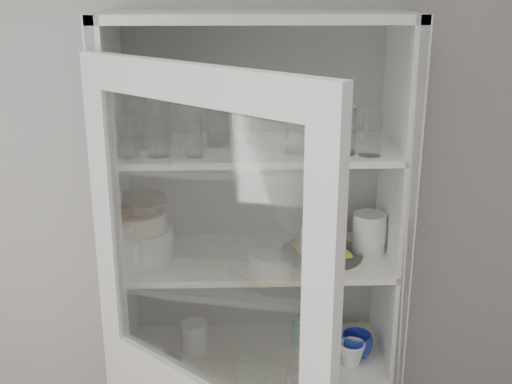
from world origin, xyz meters
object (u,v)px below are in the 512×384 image
(white_ramekin, at_px, (322,239))
(white_canister, at_px, (195,337))
(teal_jar, at_px, (303,330))
(measuring_cups, at_px, (162,362))
(goblet_0, at_px, (137,115))
(glass_platter, at_px, (322,253))
(plate_stack_back, at_px, (145,231))
(mug_white, at_px, (352,354))
(goblet_2, at_px, (261,116))
(cream_bowl, at_px, (138,220))
(mug_teal, at_px, (317,329))
(terracotta_bowl, at_px, (137,205))
(goblet_1, at_px, (220,114))
(pantry_cabinet, at_px, (255,323))
(mug_blue, at_px, (356,345))
(grey_bowl_stack, at_px, (369,232))
(goblet_3, at_px, (310,116))
(plate_stack_front, at_px, (140,243))
(yellow_trivet, at_px, (322,250))

(white_ramekin, distance_m, white_canister, 0.62)
(teal_jar, relative_size, measuring_cups, 0.97)
(goblet_0, distance_m, glass_platter, 0.81)
(plate_stack_back, bearing_deg, mug_white, -16.65)
(goblet_2, xyz_separation_m, cream_bowl, (-0.43, -0.12, -0.34))
(goblet_0, relative_size, mug_teal, 1.68)
(goblet_0, relative_size, terracotta_bowl, 0.90)
(glass_platter, bearing_deg, cream_bowl, -179.83)
(goblet_0, xyz_separation_m, white_ramekin, (0.64, -0.11, -0.43))
(goblet_0, bearing_deg, goblet_1, -2.40)
(cream_bowl, distance_m, measuring_cups, 0.53)
(measuring_cups, bearing_deg, pantry_cabinet, 25.37)
(mug_blue, xyz_separation_m, mug_teal, (-0.13, 0.11, 0.00))
(glass_platter, relative_size, white_ramekin, 1.87)
(goblet_1, bearing_deg, white_canister, -148.88)
(terracotta_bowl, height_order, white_canister, terracotta_bowl)
(white_ramekin, xyz_separation_m, grey_bowl_stack, (0.18, 0.04, 0.01))
(goblet_0, relative_size, goblet_1, 0.96)
(goblet_3, relative_size, mug_white, 1.74)
(goblet_3, distance_m, mug_teal, 0.83)
(pantry_cabinet, relative_size, cream_bowl, 10.61)
(goblet_0, distance_m, goblet_1, 0.29)
(cream_bowl, distance_m, white_ramekin, 0.65)
(goblet_1, bearing_deg, plate_stack_front, -160.55)
(plate_stack_back, xyz_separation_m, cream_bowl, (0.00, -0.15, 0.10))
(terracotta_bowl, height_order, glass_platter, terracotta_bowl)
(terracotta_bowl, distance_m, mug_white, 0.94)
(yellow_trivet, relative_size, mug_teal, 1.53)
(glass_platter, relative_size, mug_teal, 2.69)
(mug_teal, bearing_deg, plate_stack_back, 170.59)
(goblet_2, height_order, teal_jar, goblet_2)
(mug_white, bearing_deg, plate_stack_front, 170.30)
(plate_stack_back, xyz_separation_m, grey_bowl_stack, (0.82, -0.11, 0.03))
(plate_stack_front, distance_m, mug_teal, 0.77)
(mug_blue, bearing_deg, cream_bowl, 165.79)
(cream_bowl, relative_size, mug_blue, 1.69)
(mug_white, xyz_separation_m, measuring_cups, (-0.69, 0.00, -0.02))
(cream_bowl, bearing_deg, goblet_1, 19.45)
(goblet_3, bearing_deg, goblet_2, 175.46)
(yellow_trivet, bearing_deg, goblet_1, 164.47)
(goblet_3, bearing_deg, teal_jar, -102.71)
(white_ramekin, bearing_deg, grey_bowl_stack, 13.91)
(mug_teal, xyz_separation_m, measuring_cups, (-0.58, -0.16, -0.03))
(grey_bowl_stack, relative_size, measuring_cups, 1.38)
(plate_stack_front, xyz_separation_m, mug_teal, (0.65, 0.09, -0.41))
(pantry_cabinet, distance_m, goblet_1, 0.82)
(pantry_cabinet, relative_size, plate_stack_front, 8.95)
(goblet_1, height_order, goblet_2, goblet_1)
(goblet_0, bearing_deg, plate_stack_front, -90.00)
(plate_stack_front, bearing_deg, white_canister, 11.49)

